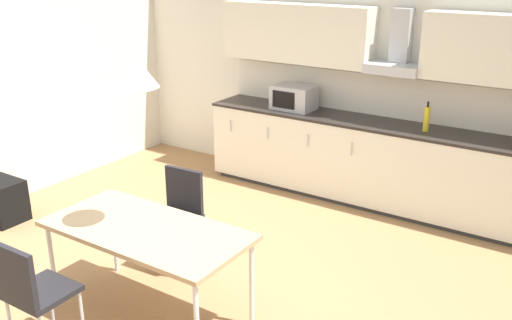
% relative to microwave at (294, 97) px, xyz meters
% --- Properties ---
extents(ground_plane, '(8.85, 8.87, 0.02)m').
position_rel_microwave_xyz_m(ground_plane, '(0.54, -2.66, -1.09)').
color(ground_plane, '#9E754C').
extents(wall_back, '(7.08, 0.10, 2.64)m').
position_rel_microwave_xyz_m(wall_back, '(0.54, 0.34, 0.24)').
color(wall_back, silver).
rests_on(wall_back, ground_plane).
extents(kitchen_counter, '(4.25, 0.61, 0.94)m').
position_rel_microwave_xyz_m(kitchen_counter, '(1.15, 0.00, -0.60)').
color(kitchen_counter, '#333333').
rests_on(kitchen_counter, ground_plane).
extents(backsplash_tile, '(4.23, 0.02, 0.46)m').
position_rel_microwave_xyz_m(backsplash_tile, '(1.15, 0.28, 0.09)').
color(backsplash_tile, silver).
rests_on(backsplash_tile, kitchen_counter).
extents(upper_wall_cabinets, '(4.23, 0.40, 0.66)m').
position_rel_microwave_xyz_m(upper_wall_cabinets, '(1.15, 0.13, 0.71)').
color(upper_wall_cabinets, silver).
extents(microwave, '(0.48, 0.35, 0.28)m').
position_rel_microwave_xyz_m(microwave, '(0.00, 0.00, 0.00)').
color(microwave, '#ADADB2').
rests_on(microwave, kitchen_counter).
extents(bottle_yellow, '(0.06, 0.06, 0.31)m').
position_rel_microwave_xyz_m(bottle_yellow, '(1.57, -0.03, -0.01)').
color(bottle_yellow, yellow).
rests_on(bottle_yellow, kitchen_counter).
extents(dining_table, '(1.56, 0.76, 0.75)m').
position_rel_microwave_xyz_m(dining_table, '(0.45, -2.96, -0.37)').
color(dining_table, tan).
rests_on(dining_table, ground_plane).
extents(chair_near_left, '(0.40, 0.40, 0.87)m').
position_rel_microwave_xyz_m(chair_near_left, '(0.10, -3.72, -0.54)').
color(chair_near_left, black).
rests_on(chair_near_left, ground_plane).
extents(chair_far_left, '(0.43, 0.43, 0.87)m').
position_rel_microwave_xyz_m(chair_far_left, '(0.09, -2.20, -0.54)').
color(chair_far_left, black).
rests_on(chair_far_left, ground_plane).
extents(pendant_lamp, '(0.32, 0.32, 0.22)m').
position_rel_microwave_xyz_m(pendant_lamp, '(0.45, -2.96, 0.84)').
color(pendant_lamp, silver).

